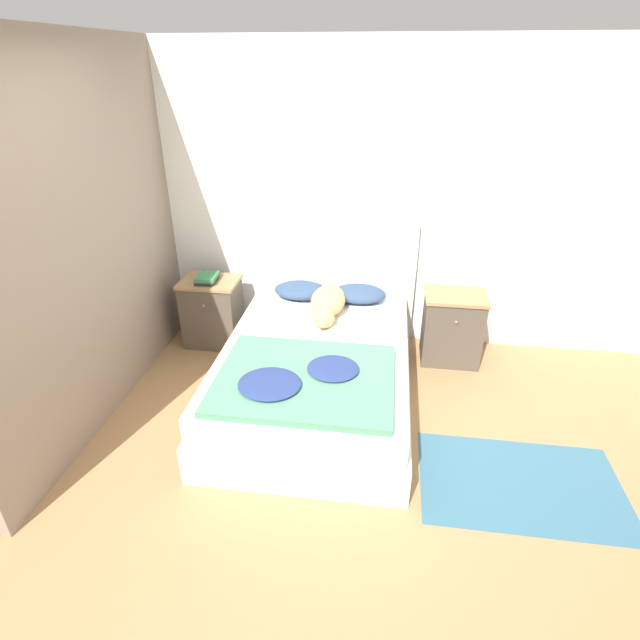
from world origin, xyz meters
TOP-DOWN VIEW (x-y plane):
  - ground_plane at (0.00, 0.00)m, footprint 16.00×16.00m
  - wall_back at (0.00, 2.13)m, footprint 9.00×0.06m
  - wall_side_left at (-1.50, 1.05)m, footprint 0.06×3.10m
  - bed at (0.03, 1.02)m, footprint 1.40×2.02m
  - headboard at (0.03, 2.06)m, footprint 1.48×0.06m
  - nightstand_left at (-1.05, 1.77)m, footprint 0.51×0.40m
  - nightstand_right at (1.10, 1.77)m, footprint 0.51×0.40m
  - pillow_left at (-0.23, 1.82)m, footprint 0.47×0.32m
  - pillow_right at (0.28, 1.82)m, footprint 0.47×0.32m
  - quilt at (0.02, 0.52)m, footprint 1.16×0.94m
  - dog at (0.04, 1.54)m, footprint 0.28×0.72m
  - book_stack at (-1.05, 1.74)m, footprint 0.18×0.23m
  - rug at (1.43, 0.32)m, footprint 1.25×0.80m

SIDE VIEW (x-z plane):
  - ground_plane at x=0.00m, z-range 0.00..0.00m
  - rug at x=1.43m, z-range 0.00..0.00m
  - bed at x=0.03m, z-range 0.00..0.48m
  - nightstand_left at x=-1.05m, z-range 0.00..0.63m
  - nightstand_right at x=1.10m, z-range 0.00..0.63m
  - quilt at x=0.02m, z-range 0.48..0.56m
  - pillow_left at x=-0.23m, z-range 0.49..0.63m
  - pillow_right at x=0.28m, z-range 0.49..0.63m
  - dog at x=0.04m, z-range 0.48..0.69m
  - headboard at x=0.03m, z-range 0.02..1.16m
  - book_stack at x=-1.05m, z-range 0.63..0.69m
  - wall_back at x=0.00m, z-range 0.00..2.55m
  - wall_side_left at x=-1.50m, z-range 0.00..2.55m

